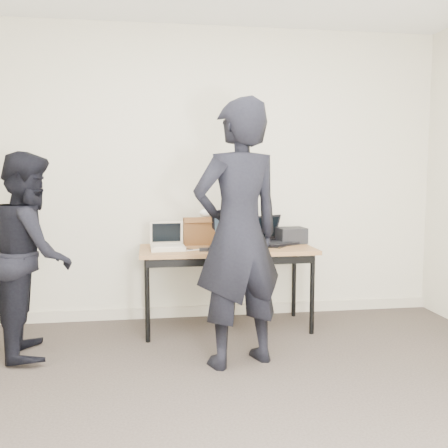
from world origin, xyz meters
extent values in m
cube|color=#3E352F|center=(0.00, 0.00, -0.03)|extent=(4.50, 4.50, 0.05)
cube|color=beige|center=(0.00, 2.27, 1.35)|extent=(4.50, 0.05, 2.70)
cube|color=brown|center=(0.16, 1.84, 0.70)|extent=(1.50, 0.66, 0.03)
cylinder|color=black|center=(-0.53, 1.57, 0.34)|extent=(0.04, 0.04, 0.68)
cylinder|color=black|center=(0.85, 1.58, 0.34)|extent=(0.04, 0.04, 0.68)
cylinder|color=black|center=(-0.53, 2.10, 0.34)|extent=(0.04, 0.04, 0.68)
cylinder|color=black|center=(0.85, 2.11, 0.34)|extent=(0.04, 0.04, 0.68)
cube|color=black|center=(0.16, 1.55, 0.64)|extent=(1.40, 0.03, 0.06)
cube|color=#BCAF96|center=(-0.35, 1.77, 0.74)|extent=(0.29, 0.25, 0.03)
cube|color=beige|center=(-0.35, 1.74, 0.76)|extent=(0.24, 0.14, 0.01)
cube|color=#BCAF96|center=(-0.36, 1.91, 0.85)|extent=(0.29, 0.06, 0.20)
cube|color=black|center=(-0.36, 1.90, 0.85)|extent=(0.25, 0.04, 0.16)
cube|color=#BCAF96|center=(-0.36, 1.89, 0.75)|extent=(0.26, 0.03, 0.02)
cube|color=black|center=(0.19, 1.77, 0.73)|extent=(0.43, 0.36, 0.02)
cube|color=black|center=(0.18, 1.74, 0.75)|extent=(0.33, 0.22, 0.01)
cube|color=black|center=(0.23, 1.94, 0.88)|extent=(0.38, 0.17, 0.26)
cube|color=#26333F|center=(0.23, 1.93, 0.88)|extent=(0.33, 0.13, 0.22)
cube|color=black|center=(0.22, 1.91, 0.74)|extent=(0.33, 0.10, 0.02)
cube|color=black|center=(0.63, 1.94, 0.73)|extent=(0.43, 0.39, 0.02)
cube|color=black|center=(0.64, 1.91, 0.75)|extent=(0.32, 0.26, 0.01)
cube|color=black|center=(0.55, 2.08, 0.86)|extent=(0.35, 0.24, 0.23)
cube|color=black|center=(0.55, 2.07, 0.86)|extent=(0.29, 0.20, 0.19)
cube|color=black|center=(0.56, 2.05, 0.74)|extent=(0.28, 0.17, 0.02)
cube|color=#5A3517|center=(-0.02, 2.06, 0.84)|extent=(0.36, 0.16, 0.24)
cube|color=#5A3517|center=(-0.02, 2.00, 0.94)|extent=(0.36, 0.08, 0.07)
cube|color=#5A3517|center=(0.14, 2.06, 0.82)|extent=(0.02, 0.10, 0.02)
ellipsoid|color=white|center=(0.01, 2.06, 1.00)|extent=(0.13, 0.10, 0.08)
cube|color=black|center=(0.79, 2.02, 0.79)|extent=(0.27, 0.23, 0.14)
cube|color=black|center=(-0.06, 1.66, 0.73)|extent=(0.08, 0.05, 0.03)
cube|color=silver|center=(-0.07, 1.74, 0.72)|extent=(0.26, 0.12, 0.01)
cube|color=black|center=(0.68, 1.82, 0.72)|extent=(0.17, 0.22, 0.01)
cube|color=black|center=(-0.27, 1.86, 0.72)|extent=(0.24, 0.24, 0.01)
cube|color=black|center=(0.35, 2.04, 0.72)|extent=(0.25, 0.01, 0.01)
cube|color=black|center=(0.46, 1.79, 0.72)|extent=(0.29, 0.18, 0.01)
cube|color=silver|center=(0.15, 1.71, 0.72)|extent=(0.20, 0.17, 0.01)
imported|color=black|center=(0.12, 1.02, 0.94)|extent=(0.80, 0.66, 1.88)
imported|color=black|center=(-1.39, 1.47, 0.76)|extent=(0.70, 0.83, 1.52)
cube|color=#B9B099|center=(0.00, 2.23, 0.05)|extent=(4.50, 0.03, 0.10)
camera|label=1|loc=(-0.49, -2.40, 1.38)|focal=40.00mm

